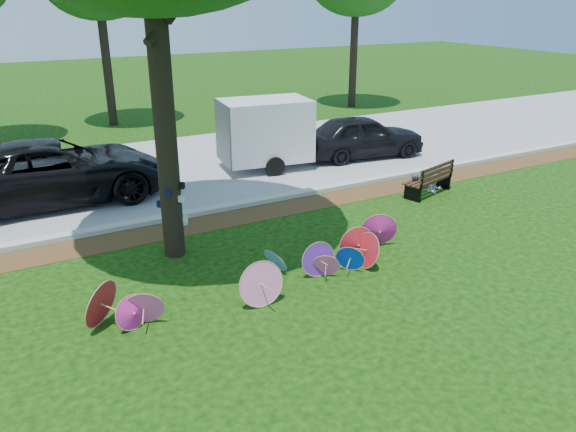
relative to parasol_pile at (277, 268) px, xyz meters
name	(u,v)px	position (x,y,z in m)	size (l,w,h in m)	color
ground	(317,302)	(0.33, -0.92, -0.37)	(90.00, 90.00, 0.00)	black
mulch_strip	(222,221)	(0.33, 3.58, -0.37)	(90.00, 1.00, 0.01)	#472D16
curb	(211,210)	(0.33, 4.28, -0.31)	(90.00, 0.30, 0.12)	#B7B5AD
street	(163,170)	(0.33, 8.43, -0.37)	(90.00, 8.00, 0.01)	gray
parasol_pile	(277,268)	(0.00, 0.00, 0.00)	(6.90, 1.45, 0.87)	red
black_van	(53,172)	(-3.01, 7.03, 0.46)	(2.77, 6.00, 1.67)	black
dark_pickup	(362,136)	(6.80, 6.71, 0.34)	(1.70, 4.22, 1.44)	black
cargo_trailer	(265,130)	(3.31, 7.07, 0.87)	(2.70, 1.71, 2.49)	silver
park_bench	(427,179)	(6.13, 2.71, 0.07)	(1.69, 0.64, 0.88)	black
person_left	(417,174)	(5.78, 2.76, 0.25)	(0.45, 0.30, 1.25)	#3C4552
person_right	(436,174)	(6.48, 2.76, 0.12)	(0.48, 0.38, 1.00)	silver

